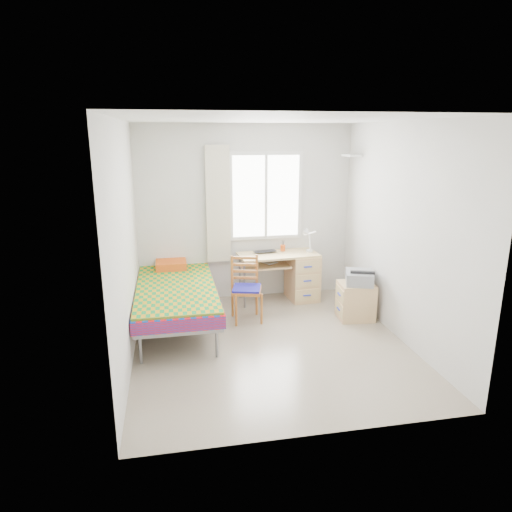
{
  "coord_description": "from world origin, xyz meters",
  "views": [
    {
      "loc": [
        -1.11,
        -4.91,
        2.45
      ],
      "look_at": [
        -0.07,
        0.55,
        0.96
      ],
      "focal_mm": 32.0,
      "sensor_mm": 36.0,
      "label": 1
    }
  ],
  "objects_px": {
    "desk": "(298,274)",
    "printer": "(359,277)",
    "chair": "(247,284)",
    "cabinet": "(355,301)",
    "bed": "(176,290)"
  },
  "relations": [
    {
      "from": "cabinet",
      "to": "printer",
      "type": "distance_m",
      "value": 0.34
    },
    {
      "from": "desk",
      "to": "printer",
      "type": "distance_m",
      "value": 1.09
    },
    {
      "from": "desk",
      "to": "printer",
      "type": "bearing_deg",
      "value": -60.67
    },
    {
      "from": "bed",
      "to": "cabinet",
      "type": "xyz_separation_m",
      "value": [
        2.39,
        -0.29,
        -0.21
      ]
    },
    {
      "from": "chair",
      "to": "printer",
      "type": "bearing_deg",
      "value": 4.4
    },
    {
      "from": "desk",
      "to": "chair",
      "type": "height_order",
      "value": "chair"
    },
    {
      "from": "cabinet",
      "to": "printer",
      "type": "relative_size",
      "value": 1.0
    },
    {
      "from": "chair",
      "to": "cabinet",
      "type": "height_order",
      "value": "chair"
    },
    {
      "from": "chair",
      "to": "printer",
      "type": "relative_size",
      "value": 1.75
    },
    {
      "from": "desk",
      "to": "cabinet",
      "type": "bearing_deg",
      "value": -62.01
    },
    {
      "from": "bed",
      "to": "chair",
      "type": "xyz_separation_m",
      "value": [
        0.94,
        -0.03,
        0.03
      ]
    },
    {
      "from": "bed",
      "to": "printer",
      "type": "xyz_separation_m",
      "value": [
        2.43,
        -0.3,
        0.13
      ]
    },
    {
      "from": "desk",
      "to": "bed",
      "type": "bearing_deg",
      "value": -166.63
    },
    {
      "from": "desk",
      "to": "chair",
      "type": "bearing_deg",
      "value": -149.63
    },
    {
      "from": "desk",
      "to": "chair",
      "type": "relative_size",
      "value": 1.38
    }
  ]
}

